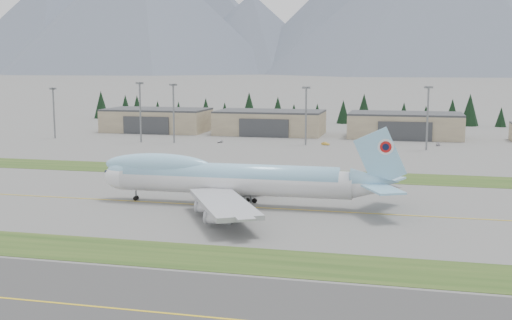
% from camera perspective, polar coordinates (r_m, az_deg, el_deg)
% --- Properties ---
extents(ground, '(7000.00, 7000.00, 0.00)m').
position_cam_1_polar(ground, '(145.79, -5.36, -3.96)').
color(ground, slate).
rests_on(ground, ground).
extents(grass_strip_near, '(400.00, 14.00, 0.08)m').
position_cam_1_polar(grass_strip_near, '(111.59, -11.67, -7.98)').
color(grass_strip_near, '#264518').
rests_on(grass_strip_near, ground).
extents(grass_strip_far, '(400.00, 18.00, 0.08)m').
position_cam_1_polar(grass_strip_far, '(188.18, -0.98, -1.11)').
color(grass_strip_far, '#264518').
rests_on(grass_strip_far, ground).
extents(asphalt_taxiway, '(400.00, 32.00, 0.04)m').
position_cam_1_polar(asphalt_taxiway, '(91.56, -18.14, -11.92)').
color(asphalt_taxiway, '#3D3D3D').
rests_on(asphalt_taxiway, ground).
extents(taxiway_line_main, '(400.00, 0.40, 0.02)m').
position_cam_1_polar(taxiway_line_main, '(145.79, -5.36, -3.96)').
color(taxiway_line_main, yellow).
rests_on(taxiway_line_main, ground).
extents(taxiway_line_near, '(400.00, 0.40, 0.02)m').
position_cam_1_polar(taxiway_line_near, '(91.56, -18.14, -11.92)').
color(taxiway_line_near, yellow).
rests_on(taxiway_line_near, ground).
extents(boeing_747_freighter, '(69.24, 60.30, 18.39)m').
position_cam_1_polar(boeing_747_freighter, '(143.85, -2.26, -1.63)').
color(boeing_747_freighter, white).
rests_on(boeing_747_freighter, ground).
extents(hangar_left, '(48.00, 26.60, 10.80)m').
position_cam_1_polar(hangar_left, '(308.48, -8.80, 3.53)').
color(hangar_left, gray).
rests_on(hangar_left, ground).
extents(hangar_center, '(48.00, 26.60, 10.80)m').
position_cam_1_polar(hangar_center, '(292.29, 1.26, 3.37)').
color(hangar_center, gray).
rests_on(hangar_center, ground).
extents(hangar_right, '(48.00, 26.60, 10.80)m').
position_cam_1_polar(hangar_right, '(285.87, 13.12, 3.03)').
color(hangar_right, gray).
rests_on(hangar_right, ground).
extents(floodlight_masts, '(202.84, 9.63, 24.39)m').
position_cam_1_polar(floodlight_masts, '(251.72, 1.08, 5.04)').
color(floodlight_masts, slate).
rests_on(floodlight_masts, ground).
extents(service_vehicle_a, '(1.72, 3.29, 1.07)m').
position_cam_1_polar(service_vehicle_a, '(260.76, -3.21, 1.55)').
color(service_vehicle_a, silver).
rests_on(service_vehicle_a, ground).
extents(service_vehicle_b, '(3.61, 2.90, 1.15)m').
position_cam_1_polar(service_vehicle_b, '(253.94, 6.19, 1.33)').
color(service_vehicle_b, gold).
rests_on(service_vehicle_b, ground).
extents(service_vehicle_c, '(1.76, 3.88, 1.10)m').
position_cam_1_polar(service_vehicle_c, '(260.82, 15.88, 1.24)').
color(service_vehicle_c, '#A4A2A7').
rests_on(service_vehicle_c, ground).
extents(conifer_belt, '(274.45, 13.59, 16.74)m').
position_cam_1_polar(conifer_belt, '(351.92, 5.43, 4.46)').
color(conifer_belt, black).
rests_on(conifer_belt, ground).
extents(mountain_ridge_front, '(4240.28, 1243.70, 508.52)m').
position_cam_1_polar(mountain_ridge_front, '(2338.47, 9.34, 13.12)').
color(mountain_ridge_front, '#535B6F').
rests_on(mountain_ridge_front, ground).
extents(mountain_ridge_rear, '(4571.99, 1074.64, 537.32)m').
position_cam_1_polar(mountain_ridge_rear, '(3047.92, 16.71, 12.47)').
color(mountain_ridge_rear, '#535B6F').
rests_on(mountain_ridge_rear, ground).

